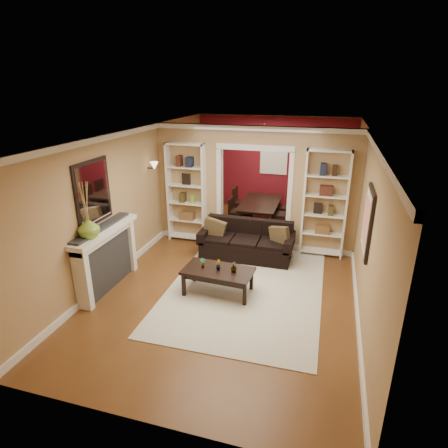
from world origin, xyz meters
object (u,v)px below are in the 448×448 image
(bookshelf_right, at_px, (325,204))
(dining_table, at_px, (261,213))
(coffee_table, at_px, (218,281))
(bookshelf_left, at_px, (187,193))
(fireplace, at_px, (108,259))
(sofa, at_px, (246,240))

(bookshelf_right, distance_m, dining_table, 2.37)
(coffee_table, height_order, bookshelf_left, bookshelf_left)
(bookshelf_left, distance_m, fireplace, 2.65)
(sofa, bearing_deg, coffee_table, -95.42)
(coffee_table, bearing_deg, bookshelf_right, 55.72)
(dining_table, bearing_deg, coffee_table, 178.82)
(fireplace, bearing_deg, sofa, 42.82)
(sofa, xyz_separation_m, bookshelf_left, (-1.56, 0.58, 0.76))
(dining_table, bearing_deg, bookshelf_right, -133.24)
(sofa, bearing_deg, bookshelf_right, 20.69)
(bookshelf_right, xyz_separation_m, dining_table, (-1.61, 1.51, -0.84))
(bookshelf_left, relative_size, dining_table, 1.32)
(coffee_table, bearing_deg, dining_table, 92.40)
(sofa, distance_m, coffee_table, 1.60)
(sofa, relative_size, coffee_table, 1.63)
(fireplace, distance_m, dining_table, 4.53)
(bookshelf_left, relative_size, bookshelf_right, 1.00)
(sofa, xyz_separation_m, coffee_table, (-0.15, -1.59, -0.16))
(dining_table, bearing_deg, sofa, -177.95)
(bookshelf_right, distance_m, fireplace, 4.47)
(bookshelf_left, xyz_separation_m, bookshelf_right, (3.10, 0.00, 0.00))
(bookshelf_right, bearing_deg, dining_table, 136.76)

